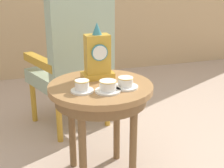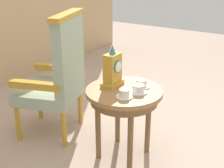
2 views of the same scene
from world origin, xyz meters
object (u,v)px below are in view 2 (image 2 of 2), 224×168
Objects in this scene: teacup_right at (138,89)px; mantel_clock at (113,70)px; armchair at (58,74)px; side_table at (124,99)px; teacup_left at (124,94)px; teacup_center at (141,84)px.

mantel_clock is at bearing 87.87° from teacup_right.
mantel_clock is 0.29× the size of armchair.
side_table is at bearing -89.14° from armchair.
mantel_clock is (0.14, 0.19, 0.11)m from teacup_left.
teacup_left reaches higher than side_table.
side_table is 0.69m from armchair.
armchair is at bearing 92.65° from mantel_clock.
side_table is 0.18m from teacup_left.
mantel_clock reaches higher than side_table.
teacup_right is 0.12m from teacup_center.
armchair reaches higher than teacup_left.
teacup_left is at bearing 161.72° from teacup_right.
armchair reaches higher than side_table.
teacup_right reaches higher than side_table.
side_table is at bearing 31.44° from teacup_left.
mantel_clock is at bearing -87.35° from armchair.
mantel_clock is 0.58m from armchair.
teacup_center is at bearing 15.50° from teacup_right.
teacup_right is 0.42× the size of mantel_clock.
teacup_left is at bearing -126.01° from mantel_clock.
teacup_left is 0.89× the size of teacup_right.
teacup_right is at bearing -88.77° from armchair.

